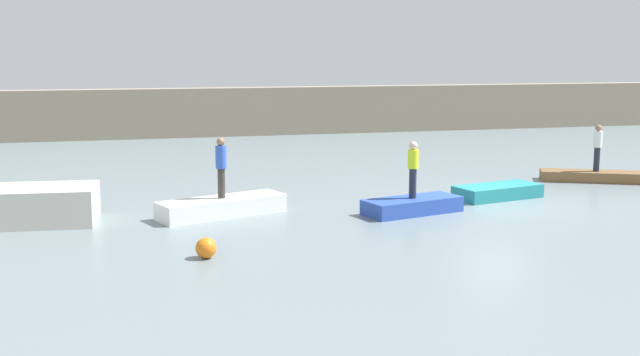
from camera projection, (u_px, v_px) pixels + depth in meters
ground_plane at (496, 205)px, 25.01m from camera, size 120.00×120.00×0.00m
embankment_wall at (320, 110)px, 45.92m from camera, size 80.00×1.20×2.70m
rowboat_white at (222, 207)px, 23.42m from camera, size 3.99×2.37×0.53m
rowboat_blue at (412, 206)px, 23.79m from camera, size 3.22×1.93×0.46m
rowboat_teal at (498, 192)px, 26.15m from camera, size 3.11×1.87×0.44m
rowboat_brown at (596, 176)px, 29.44m from camera, size 4.04×2.63×0.38m
person_hiviz_shirt at (413, 166)px, 23.60m from camera, size 0.32×0.32×1.71m
person_white_shirt at (598, 145)px, 29.26m from camera, size 0.32×0.32×1.73m
person_blue_shirt at (221, 164)px, 23.22m from camera, size 0.32×0.32×1.79m
mooring_buoy at (206, 248)px, 18.69m from camera, size 0.50×0.50×0.50m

